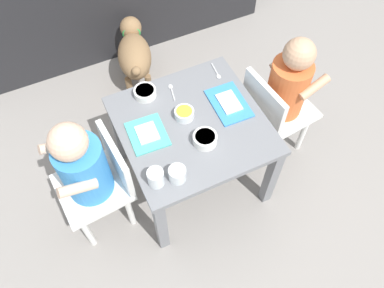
% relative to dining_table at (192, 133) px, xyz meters
% --- Properties ---
extents(ground_plane, '(7.00, 7.00, 0.00)m').
position_rel_dining_table_xyz_m(ground_plane, '(0.00, 0.00, -0.37)').
color(ground_plane, gray).
extents(dining_table, '(0.60, 0.59, 0.44)m').
position_rel_dining_table_xyz_m(dining_table, '(0.00, 0.00, 0.00)').
color(dining_table, slate).
rests_on(dining_table, ground).
extents(seated_child_left, '(0.30, 0.30, 0.71)m').
position_rel_dining_table_xyz_m(seated_child_left, '(-0.46, -0.02, 0.07)').
color(seated_child_left, white).
rests_on(seated_child_left, ground).
extents(seated_child_right, '(0.31, 0.31, 0.70)m').
position_rel_dining_table_xyz_m(seated_child_right, '(0.46, 0.00, 0.07)').
color(seated_child_right, white).
rests_on(seated_child_right, ground).
extents(dog, '(0.26, 0.42, 0.33)m').
position_rel_dining_table_xyz_m(dog, '(-0.01, 0.72, -0.15)').
color(dog, olive).
rests_on(dog, ground).
extents(food_tray_left, '(0.16, 0.18, 0.02)m').
position_rel_dining_table_xyz_m(food_tray_left, '(-0.19, 0.03, 0.08)').
color(food_tray_left, '#4CC6BC').
rests_on(food_tray_left, dining_table).
extents(food_tray_right, '(0.15, 0.21, 0.02)m').
position_rel_dining_table_xyz_m(food_tray_right, '(0.19, 0.03, 0.08)').
color(food_tray_right, '#388CD8').
rests_on(food_tray_right, dining_table).
extents(water_cup_left, '(0.07, 0.07, 0.06)m').
position_rel_dining_table_xyz_m(water_cup_left, '(-0.16, -0.21, 0.10)').
color(water_cup_left, white).
rests_on(water_cup_left, dining_table).
extents(water_cup_right, '(0.06, 0.06, 0.07)m').
position_rel_dining_table_xyz_m(water_cup_right, '(-0.24, -0.19, 0.10)').
color(water_cup_right, white).
rests_on(water_cup_right, dining_table).
extents(cereal_bowl_right_side, '(0.10, 0.10, 0.04)m').
position_rel_dining_table_xyz_m(cereal_bowl_right_side, '(-0.12, 0.22, 0.09)').
color(cereal_bowl_right_side, white).
rests_on(cereal_bowl_right_side, dining_table).
extents(veggie_bowl_far, '(0.10, 0.10, 0.04)m').
position_rel_dining_table_xyz_m(veggie_bowl_far, '(0.01, -0.10, 0.09)').
color(veggie_bowl_far, white).
rests_on(veggie_bowl_far, dining_table).
extents(veggie_bowl_near, '(0.08, 0.08, 0.04)m').
position_rel_dining_table_xyz_m(veggie_bowl_near, '(-0.01, 0.05, 0.09)').
color(veggie_bowl_near, white).
rests_on(veggie_bowl_near, dining_table).
extents(spoon_by_left_tray, '(0.03, 0.10, 0.01)m').
position_rel_dining_table_xyz_m(spoon_by_left_tray, '(-0.00, 0.20, 0.08)').
color(spoon_by_left_tray, silver).
rests_on(spoon_by_left_tray, dining_table).
extents(spoon_by_right_tray, '(0.02, 0.10, 0.01)m').
position_rel_dining_table_xyz_m(spoon_by_right_tray, '(0.22, 0.21, 0.08)').
color(spoon_by_right_tray, silver).
rests_on(spoon_by_right_tray, dining_table).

